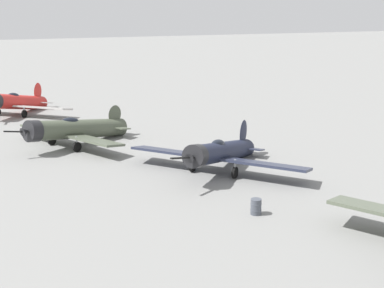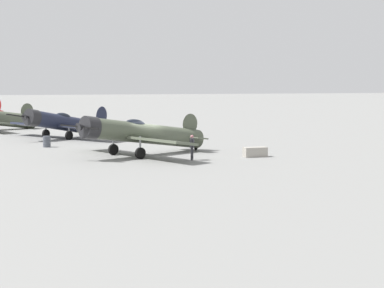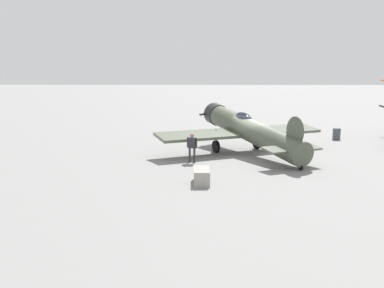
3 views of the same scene
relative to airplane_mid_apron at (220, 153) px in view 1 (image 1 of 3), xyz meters
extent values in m
cylinder|color=#1E2338|center=(0.32, -0.41, -0.06)|extent=(7.00, 8.51, 3.09)
cylinder|color=#232326|center=(-2.47, 3.21, 0.77)|extent=(1.92, 1.85, 1.67)
cone|color=#232326|center=(-2.86, 3.72, 0.88)|extent=(0.91, 0.91, 0.73)
cube|color=black|center=(-2.96, 3.84, 0.88)|extent=(1.36, 3.15, 0.68)
ellipsoid|color=black|center=(-0.26, 0.34, 0.72)|extent=(1.70, 1.89, 0.97)
cube|color=#282D42|center=(-0.38, 0.49, -0.24)|extent=(11.55, 9.49, 0.51)
ellipsoid|color=#1E2338|center=(2.76, -3.59, 0.50)|extent=(1.21, 1.52, 2.23)
cube|color=#282D42|center=(2.64, -3.43, -0.67)|extent=(3.37, 2.95, 0.29)
cylinder|color=#999BA0|center=(-2.00, -0.03, -0.46)|extent=(0.14, 0.14, 0.93)
cylinder|color=black|center=(-2.00, -0.03, -0.93)|extent=(0.65, 0.76, 0.80)
cylinder|color=#999BA0|center=(0.55, 1.93, -0.46)|extent=(0.14, 0.14, 0.93)
cylinder|color=black|center=(0.55, 1.93, -0.93)|extent=(0.65, 0.76, 0.80)
cylinder|color=black|center=(3.11, -4.05, -1.19)|extent=(0.25, 0.28, 0.28)
cylinder|color=#4C5442|center=(11.74, 7.15, 0.02)|extent=(5.44, 9.45, 2.88)
cylinder|color=#232326|center=(9.86, 11.31, 0.65)|extent=(2.03, 1.74, 1.83)
cone|color=#232326|center=(9.59, 11.90, 0.74)|extent=(0.92, 0.88, 0.79)
cube|color=black|center=(9.53, 12.04, 0.74)|extent=(0.20, 2.95, 0.48)
ellipsoid|color=black|center=(11.35, 8.02, 0.83)|extent=(1.43, 1.93, 0.91)
cube|color=#565E4C|center=(11.27, 8.19, -0.26)|extent=(11.37, 6.53, 0.44)
ellipsoid|color=#4C5442|center=(13.40, 3.51, 0.65)|extent=(0.82, 1.62, 1.90)
cube|color=#565E4C|center=(13.31, 3.69, -0.41)|extent=(3.55, 2.41, 0.25)
cylinder|color=#999BA0|center=(9.49, 8.01, -0.47)|extent=(0.14, 0.14, 0.91)
cylinder|color=black|center=(9.49, 8.01, -0.93)|extent=(0.51, 0.81, 0.80)
cylinder|color=#999BA0|center=(12.58, 9.42, -0.47)|extent=(0.14, 0.14, 0.91)
cylinder|color=black|center=(12.58, 9.42, -0.93)|extent=(0.51, 0.81, 0.80)
cylinder|color=black|center=(13.63, 2.99, -1.19)|extent=(0.21, 0.30, 0.28)
cylinder|color=red|center=(28.01, 9.85, -0.01)|extent=(7.46, 7.21, 3.16)
ellipsoid|color=black|center=(27.39, 10.45, 0.82)|extent=(1.83, 1.79, 0.99)
cube|color=#BCB7B2|center=(27.26, 10.57, -0.25)|extent=(10.78, 11.17, 0.57)
ellipsoid|color=red|center=(30.65, 7.34, 0.62)|extent=(1.43, 1.37, 2.28)
cube|color=#BCB7B2|center=(30.51, 7.48, -0.59)|extent=(3.14, 3.22, 0.30)
cylinder|color=#999BA0|center=(25.72, 9.71, -0.46)|extent=(0.14, 0.14, 0.94)
cylinder|color=black|center=(25.72, 9.71, -0.93)|extent=(0.72, 0.70, 0.80)
cylinder|color=black|center=(31.03, 6.98, -1.19)|extent=(0.27, 0.27, 0.28)
cylinder|color=#474C56|center=(-8.08, 2.18, -0.87)|extent=(0.61, 0.61, 0.91)
torus|color=#474C56|center=(-8.08, 2.18, -0.69)|extent=(0.64, 0.64, 0.04)
torus|color=#474C56|center=(-8.08, 2.18, -1.05)|extent=(0.64, 0.64, 0.04)
camera|label=1|loc=(-30.87, 17.30, 9.82)|focal=48.21mm
camera|label=2|loc=(-61.05, 4.08, 4.09)|focal=59.79mm
camera|label=3|loc=(-18.56, -31.27, 3.74)|focal=39.37mm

